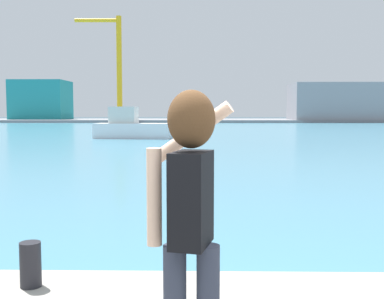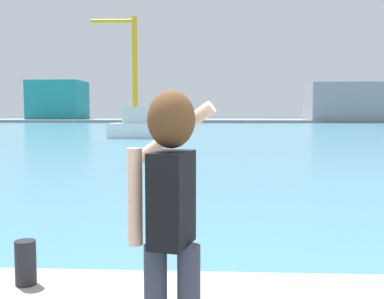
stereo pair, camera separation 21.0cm
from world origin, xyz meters
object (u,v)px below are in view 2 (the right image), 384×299
Objects in this scene: person_photographer at (170,204)px; harbor_bollard at (26,263)px; warehouse_left at (58,100)px; port_crane at (131,60)px; boat_moored at (145,127)px; warehouse_right at (352,102)px.

harbor_bollard is (-1.50, 1.46, -0.86)m from person_photographer.
harbor_bollard is 96.40m from warehouse_left.
port_crane is (-14.47, 84.47, 10.87)m from harbor_bollard.
harbor_bollard is 32.43m from boat_moored.
warehouse_left reaches higher than harbor_bollard.
warehouse_left is at bearing 120.01° from boat_moored.
port_crane is (-10.58, 52.28, 10.71)m from boat_moored.
harbor_bollard is 90.49m from warehouse_right.
harbor_bollard is 86.39m from port_crane.
warehouse_left is 58.00m from warehouse_right.
boat_moored is at bearing -65.45° from warehouse_left.
warehouse_left is 0.55× the size of port_crane.
person_photographer is at bearing -70.75° from warehouse_left.
person_photographer is 91.42m from warehouse_right.
person_photographer is 0.29× the size of boat_moored.
warehouse_left is (-26.98, 59.06, 3.49)m from boat_moored.
harbor_bollard is 0.07× the size of boat_moored.
warehouse_right is at bearing -4.87° from warehouse_left.
boat_moored is 54.40m from port_crane.
warehouse_left reaches higher than warehouse_right.
port_crane is at bearing -22.48° from warehouse_left.
port_crane reaches higher than warehouse_left.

